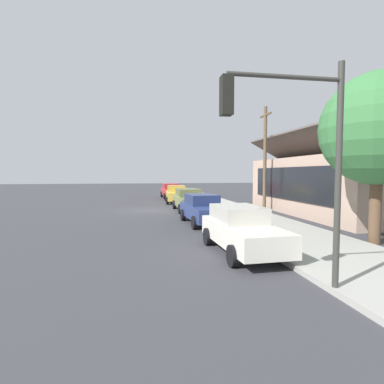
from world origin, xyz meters
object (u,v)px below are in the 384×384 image
Objects in this scene: car_cherry at (171,191)px; traffic_light_main at (295,139)px; utility_pole_wooden at (265,157)px; fire_hydrant_red at (228,213)px; car_olive at (189,200)px; car_mustard at (176,194)px; shade_tree at (378,129)px; car_navy at (203,209)px; car_ivory at (241,229)px.

car_cherry is 0.89× the size of traffic_light_main.
utility_pole_wooden is 10.56× the size of fire_hydrant_red.
car_olive is 5.62m from fire_hydrant_red.
traffic_light_main is at bearing -2.63° from car_cherry.
utility_pole_wooden is (7.43, 5.52, 3.11)m from car_mustard.
car_mustard is 1.01× the size of car_olive.
car_cherry is 17.13m from fire_hydrant_red.
car_mustard is 0.91× the size of traffic_light_main.
shade_tree is at bearing 32.77° from fire_hydrant_red.
car_mustard is at bearing -162.83° from shade_tree.
car_mustard is 12.11m from car_navy.
car_mustard is at bearing -172.60° from fire_hydrant_red.
car_navy is 0.90× the size of traffic_light_main.
utility_pole_wooden is at bearing 20.85° from car_cherry.
car_cherry is at bearing 179.57° from traffic_light_main.
traffic_light_main is (27.49, -0.21, 2.68)m from car_cherry.
car_navy reaches higher than fire_hydrant_red.
fire_hydrant_red is at bearing 170.96° from traffic_light_main.
utility_pole_wooden reaches higher than car_mustard.
traffic_light_main reaches higher than fire_hydrant_red.
shade_tree reaches higher than car_navy.
car_mustard is 1.03× the size of car_ivory.
traffic_light_main is 10.98m from fire_hydrant_red.
car_ivory is 0.62× the size of utility_pole_wooden.
traffic_light_main reaches higher than car_cherry.
shade_tree is 0.88× the size of utility_pole_wooden.
car_olive reaches higher than fire_hydrant_red.
traffic_light_main is at bearing -4.85° from car_ivory.
car_cherry and car_ivory have the same top height.
utility_pole_wooden is at bearing 158.91° from traffic_light_main.
shade_tree is 10.51m from utility_pole_wooden.
car_ivory is 0.70× the size of shade_tree.
car_ivory is 12.51m from utility_pole_wooden.
car_ivory is (6.13, 0.05, -0.00)m from car_navy.
car_cherry and car_navy have the same top height.
car_mustard is 6.24m from car_olive.
car_olive is 0.71× the size of shade_tree.
car_mustard is at bearing 179.63° from traffic_light_main.
car_olive is 12.00m from car_ivory.
car_mustard is 9.77m from utility_pole_wooden.
utility_pole_wooden reaches higher than shade_tree.
car_cherry is 23.62m from car_ivory.
utility_pole_wooden is at bearing 136.74° from fire_hydrant_red.
car_olive is 0.91× the size of traffic_light_main.
utility_pole_wooden is (-10.80, 5.49, 3.11)m from car_ivory.
traffic_light_main is 7.32× the size of fire_hydrant_red.
car_cherry is 6.55× the size of fire_hydrant_red.
car_cherry is 1.01× the size of car_ivory.
car_mustard is at bearing -2.88° from car_cherry.
car_cherry is 0.99× the size of car_olive.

